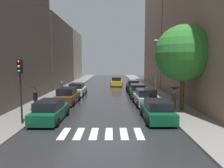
# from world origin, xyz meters

# --- Properties ---
(ground_plane) EXTENTS (28.00, 72.00, 0.04)m
(ground_plane) POSITION_xyz_m (0.00, 24.00, -0.02)
(ground_plane) COLOR #27272A
(sidewalk_left) EXTENTS (3.00, 72.00, 0.15)m
(sidewalk_left) POSITION_xyz_m (-6.50, 24.00, 0.07)
(sidewalk_left) COLOR gray
(sidewalk_left) RESTS_ON ground
(sidewalk_right) EXTENTS (3.00, 72.00, 0.15)m
(sidewalk_right) POSITION_xyz_m (6.50, 24.00, 0.07)
(sidewalk_right) COLOR gray
(sidewalk_right) RESTS_ON ground
(crosswalk_stripes) EXTENTS (4.95, 2.20, 0.01)m
(crosswalk_stripes) POSITION_xyz_m (0.00, 1.66, 0.01)
(crosswalk_stripes) COLOR silver
(crosswalk_stripes) RESTS_ON ground
(building_left_mid) EXTENTS (6.00, 17.00, 11.70)m
(building_left_mid) POSITION_xyz_m (-11.00, 28.87, 5.85)
(building_left_mid) COLOR #564C47
(building_left_mid) RESTS_ON ground
(building_left_far) EXTENTS (6.00, 12.34, 11.79)m
(building_left_far) POSITION_xyz_m (-11.00, 44.41, 5.89)
(building_left_far) COLOR #9E9384
(building_left_far) RESTS_ON ground
(building_right_mid) EXTENTS (6.00, 16.49, 24.53)m
(building_right_mid) POSITION_xyz_m (11.00, 29.79, 12.27)
(building_right_mid) COLOR #8C6B56
(building_right_mid) RESTS_ON ground
(parked_car_left_nearest) EXTENTS (2.10, 4.60, 1.54)m
(parked_car_left_nearest) POSITION_xyz_m (-3.89, 4.46, 0.73)
(parked_car_left_nearest) COLOR #0C4C2D
(parked_car_left_nearest) RESTS_ON ground
(parked_car_left_second) EXTENTS (2.17, 4.58, 1.68)m
(parked_car_left_second) POSITION_xyz_m (-3.98, 11.03, 0.78)
(parked_car_left_second) COLOR brown
(parked_car_left_second) RESTS_ON ground
(parked_car_left_third) EXTENTS (2.15, 4.24, 1.58)m
(parked_car_left_third) POSITION_xyz_m (-3.92, 16.69, 0.75)
(parked_car_left_third) COLOR silver
(parked_car_left_third) RESTS_ON ground
(parked_car_right_nearest) EXTENTS (2.14, 4.47, 1.53)m
(parked_car_right_nearest) POSITION_xyz_m (3.96, 4.58, 0.72)
(parked_car_right_nearest) COLOR #0C4C2D
(parked_car_right_nearest) RESTS_ON ground
(parked_car_right_second) EXTENTS (2.26, 4.22, 1.65)m
(parked_car_right_second) POSITION_xyz_m (3.95, 10.12, 0.77)
(parked_car_right_second) COLOR #B2B7BF
(parked_car_right_second) RESTS_ON ground
(parked_car_right_third) EXTENTS (2.20, 4.75, 1.61)m
(parked_car_right_third) POSITION_xyz_m (3.81, 15.32, 0.76)
(parked_car_right_third) COLOR #0C4C2D
(parked_car_right_third) RESTS_ON ground
(parked_car_right_fourth) EXTENTS (2.05, 4.72, 1.62)m
(parked_car_right_fourth) POSITION_xyz_m (3.79, 20.82, 0.76)
(parked_car_right_fourth) COLOR black
(parked_car_right_fourth) RESTS_ON ground
(taxi_midroad) EXTENTS (2.16, 4.42, 1.81)m
(taxi_midroad) POSITION_xyz_m (1.45, 27.87, 0.76)
(taxi_midroad) COLOR yellow
(taxi_midroad) RESTS_ON ground
(pedestrian_foreground) EXTENTS (1.08, 1.08, 2.06)m
(pedestrian_foreground) POSITION_xyz_m (-5.94, 7.25, 1.68)
(pedestrian_foreground) COLOR brown
(pedestrian_foreground) RESTS_ON sidewalk_left
(pedestrian_near_tree) EXTENTS (0.92, 0.92, 1.90)m
(pedestrian_near_tree) POSITION_xyz_m (6.22, 8.11, 1.50)
(pedestrian_near_tree) COLOR brown
(pedestrian_near_tree) RESTS_ON sidewalk_right
(pedestrian_by_kerb) EXTENTS (0.36, 0.36, 1.57)m
(pedestrian_by_kerb) POSITION_xyz_m (-6.12, 17.54, 0.96)
(pedestrian_by_kerb) COLOR gray
(pedestrian_by_kerb) RESTS_ON sidewalk_left
(street_tree_right) EXTENTS (4.87, 4.87, 7.35)m
(street_tree_right) POSITION_xyz_m (6.79, 7.74, 5.05)
(street_tree_right) COLOR #513823
(street_tree_right) RESTS_ON sidewalk_right
(traffic_light_left_corner) EXTENTS (0.30, 0.42, 4.30)m
(traffic_light_left_corner) POSITION_xyz_m (-5.45, 3.26, 3.29)
(traffic_light_left_corner) COLOR black
(traffic_light_left_corner) RESTS_ON sidewalk_left
(lamp_post_right) EXTENTS (0.60, 0.28, 6.63)m
(lamp_post_right) POSITION_xyz_m (5.55, 13.21, 3.99)
(lamp_post_right) COLOR #595B60
(lamp_post_right) RESTS_ON sidewalk_right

